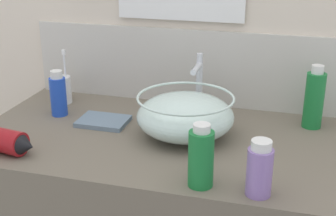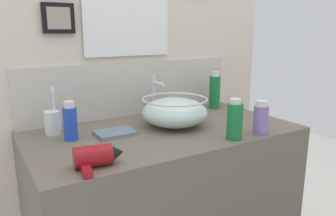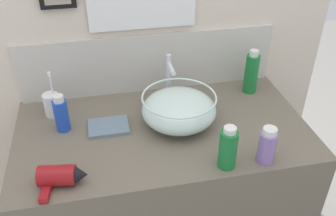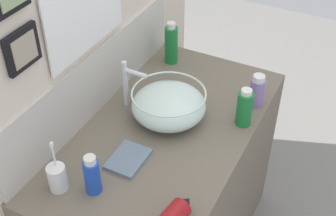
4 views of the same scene
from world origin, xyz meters
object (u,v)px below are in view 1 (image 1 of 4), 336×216
hand_towel (103,121)px  hair_drier (8,143)px  toothbrush_cup (63,89)px  shampoo_bottle (260,169)px  soap_dispenser (201,157)px  spray_bottle (58,95)px  glass_bowl_sink (185,115)px  faucet (198,81)px  lotion_bottle (314,99)px

hand_towel → hair_drier: bearing=-122.2°
toothbrush_cup → shampoo_bottle: toothbrush_cup is taller
toothbrush_cup → soap_dispenser: toothbrush_cup is taller
toothbrush_cup → spray_bottle: toothbrush_cup is taller
glass_bowl_sink → faucet: faucet is taller
soap_dispenser → hand_towel: bearing=142.3°
shampoo_bottle → glass_bowl_sink: bearing=131.4°
faucet → spray_bottle: bearing=-164.0°
glass_bowl_sink → shampoo_bottle: size_ratio=2.09×
shampoo_bottle → toothbrush_cup: bearing=149.1°
glass_bowl_sink → shampoo_bottle: bearing=-48.6°
toothbrush_cup → hand_towel: (0.23, -0.15, -0.05)m
soap_dispenser → lotion_bottle: size_ratio=0.80×
soap_dispenser → glass_bowl_sink: bearing=111.0°
hair_drier → toothbrush_cup: 0.44m
hair_drier → lotion_bottle: size_ratio=0.82×
shampoo_bottle → spray_bottle: (-0.74, 0.35, 0.01)m
glass_bowl_sink → hair_drier: bearing=-151.0°
hair_drier → shampoo_bottle: 0.74m
shampoo_bottle → soap_dispenser: bearing=178.1°
glass_bowl_sink → hair_drier: (-0.48, -0.27, -0.04)m
hair_drier → spray_bottle: size_ratio=1.07×
toothbrush_cup → spray_bottle: 0.13m
lotion_bottle → soap_dispenser: bearing=-120.6°
toothbrush_cup → lotion_bottle: 0.92m
hair_drier → shampoo_bottle: bearing=-2.4°
faucet → spray_bottle: (-0.48, -0.14, -0.05)m
faucet → hand_towel: faucet is taller
glass_bowl_sink → toothbrush_cup: bearing=161.6°
faucet → soap_dispenser: 0.50m
spray_bottle → lotion_bottle: (0.88, 0.13, 0.02)m
faucet → lotion_bottle: size_ratio=1.03×
faucet → shampoo_bottle: bearing=-61.9°
glass_bowl_sink → lotion_bottle: bearing=25.3°
hair_drier → soap_dispenser: soap_dispenser is taller
shampoo_bottle → hand_towel: shampoo_bottle is taller
soap_dispenser → lotion_bottle: (0.28, 0.48, 0.02)m
faucet → hand_towel: size_ratio=1.33×
shampoo_bottle → soap_dispenser: 0.15m
toothbrush_cup → soap_dispenser: (0.64, -0.47, 0.03)m
shampoo_bottle → hand_towel: 0.65m
toothbrush_cup → lotion_bottle: size_ratio=0.96×
glass_bowl_sink → hand_towel: (-0.30, 0.02, -0.06)m
soap_dispenser → hand_towel: size_ratio=1.04×
spray_bottle → hand_towel: (0.18, -0.03, -0.07)m
soap_dispenser → lotion_bottle: lotion_bottle is taller
faucet → shampoo_bottle: size_ratio=1.49×
faucet → toothbrush_cup: 0.53m
spray_bottle → lotion_bottle: size_ratio=0.76×
faucet → soap_dispenser: faucet is taller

